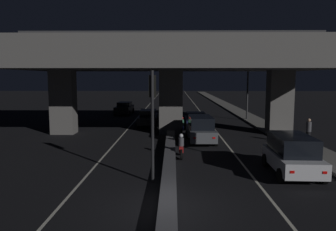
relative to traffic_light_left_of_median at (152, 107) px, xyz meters
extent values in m
plane|color=black|center=(0.72, -2.91, -3.35)|extent=(200.00, 200.00, 0.00)
cube|color=beige|center=(-3.19, 32.09, -3.35)|extent=(0.12, 126.00, 0.00)
cube|color=beige|center=(4.62, 32.09, -3.35)|extent=(0.12, 126.00, 0.00)
cube|color=#4C4C51|center=(0.72, 32.09, -3.16)|extent=(0.63, 126.00, 0.38)
cube|color=slate|center=(9.57, 25.09, -3.28)|extent=(2.15, 126.00, 0.15)
cube|color=#5B5956|center=(-8.11, 12.52, -0.75)|extent=(1.87, 1.43, 5.20)
cube|color=#5B5956|center=(9.54, 12.52, -0.75)|extent=(1.87, 1.43, 5.20)
cube|color=#5B5956|center=(0.72, 12.52, -0.75)|extent=(1.87, 1.43, 5.20)
cube|color=#5B5956|center=(0.72, 12.52, 2.94)|extent=(24.35, 11.78, 2.19)
cube|color=#333335|center=(0.72, 12.52, 4.49)|extent=(24.35, 0.40, 0.90)
cylinder|color=black|center=(0.00, -0.10, -0.90)|extent=(0.14, 0.14, 4.91)
cube|color=black|center=(0.00, 0.08, 0.89)|extent=(0.30, 0.28, 0.95)
sphere|color=red|center=(0.00, 0.23, 1.18)|extent=(0.18, 0.18, 0.18)
sphere|color=black|center=(0.00, 0.23, 0.89)|extent=(0.18, 0.18, 0.18)
sphere|color=black|center=(0.00, 0.23, 0.59)|extent=(0.18, 0.18, 0.18)
cylinder|color=#2D2D30|center=(8.86, 21.09, 0.52)|extent=(0.18, 0.18, 7.74)
cylinder|color=#2D2D30|center=(7.66, 21.09, 4.23)|extent=(2.40, 0.10, 0.10)
ellipsoid|color=#F2B759|center=(6.46, 21.09, 4.13)|extent=(0.56, 0.32, 0.24)
cube|color=silver|center=(6.58, 1.25, -2.67)|extent=(2.04, 4.25, 0.70)
cube|color=black|center=(6.58, 1.36, -1.90)|extent=(1.77, 3.07, 0.84)
cylinder|color=black|center=(5.71, 2.67, -3.02)|extent=(0.23, 0.67, 0.66)
cylinder|color=black|center=(7.55, 2.59, -3.02)|extent=(0.23, 0.67, 0.66)
cylinder|color=black|center=(5.60, -0.09, -3.02)|extent=(0.23, 0.67, 0.66)
cylinder|color=black|center=(7.45, -0.16, -3.02)|extent=(0.23, 0.67, 0.66)
cube|color=red|center=(5.84, -0.82, -2.63)|extent=(0.18, 0.04, 0.11)
cube|color=red|center=(7.16, -0.87, -2.63)|extent=(0.18, 0.04, 0.11)
cube|color=#515459|center=(2.87, 9.07, -2.69)|extent=(1.91, 4.38, 0.75)
cube|color=black|center=(2.87, 9.18, -1.91)|extent=(1.66, 3.16, 0.81)
cylinder|color=black|center=(1.95, 10.47, -3.06)|extent=(0.22, 0.59, 0.58)
cylinder|color=black|center=(3.70, 10.52, -3.06)|extent=(0.22, 0.59, 0.58)
cylinder|color=black|center=(2.04, 7.61, -3.06)|extent=(0.22, 0.59, 0.58)
cylinder|color=black|center=(3.79, 7.67, -3.06)|extent=(0.22, 0.59, 0.58)
cube|color=red|center=(2.31, 6.88, -2.65)|extent=(0.18, 0.04, 0.11)
cube|color=red|center=(3.56, 6.91, -2.65)|extent=(0.18, 0.04, 0.11)
cube|color=#141938|center=(2.94, 15.50, -2.72)|extent=(1.85, 4.04, 0.58)
cube|color=black|center=(2.94, 15.40, -2.16)|extent=(1.63, 1.62, 0.54)
cylinder|color=black|center=(2.04, 16.83, -3.01)|extent=(0.20, 0.69, 0.69)
cylinder|color=black|center=(3.84, 16.84, -3.01)|extent=(0.20, 0.69, 0.69)
cylinder|color=black|center=(2.05, 14.17, -3.01)|extent=(0.20, 0.69, 0.69)
cylinder|color=black|center=(3.85, 14.17, -3.01)|extent=(0.20, 0.69, 0.69)
cube|color=red|center=(2.31, 13.47, -2.69)|extent=(0.18, 0.03, 0.11)
cube|color=red|center=(3.60, 13.48, -2.69)|extent=(0.18, 0.03, 0.11)
cube|color=black|center=(-1.51, 17.00, -2.69)|extent=(1.70, 4.78, 0.67)
cube|color=black|center=(-1.52, 17.24, -2.10)|extent=(1.48, 2.30, 0.51)
cylinder|color=black|center=(-0.69, 15.43, -3.03)|extent=(0.21, 0.65, 0.65)
cylinder|color=black|center=(-2.31, 15.42, -3.03)|extent=(0.21, 0.65, 0.65)
cylinder|color=black|center=(-0.71, 18.58, -3.03)|extent=(0.21, 0.65, 0.65)
cylinder|color=black|center=(-2.34, 18.57, -3.03)|extent=(0.21, 0.65, 0.65)
cube|color=white|center=(-0.95, 19.40, -2.79)|extent=(0.18, 0.03, 0.11)
cube|color=white|center=(-2.12, 19.39, -2.79)|extent=(0.18, 0.03, 0.11)
cube|color=black|center=(-5.19, 26.48, -2.66)|extent=(1.91, 4.70, 0.72)
cube|color=black|center=(-5.19, 26.71, -2.06)|extent=(1.63, 2.27, 0.48)
cylinder|color=black|center=(-4.36, 24.92, -3.02)|extent=(0.22, 0.67, 0.67)
cylinder|color=black|center=(-6.11, 24.96, -3.02)|extent=(0.22, 0.67, 0.67)
cylinder|color=black|center=(-4.28, 27.99, -3.02)|extent=(0.22, 0.67, 0.67)
cylinder|color=black|center=(-6.03, 28.03, -3.02)|extent=(0.22, 0.67, 0.67)
cube|color=white|center=(-4.51, 28.80, -2.77)|extent=(0.18, 0.03, 0.11)
cube|color=white|center=(-5.76, 28.83, -2.77)|extent=(0.18, 0.03, 0.11)
cylinder|color=black|center=(1.35, 5.11, -3.06)|extent=(0.09, 0.59, 0.59)
cylinder|color=black|center=(1.37, 3.96, -3.06)|extent=(0.11, 0.59, 0.59)
cube|color=maroon|center=(1.36, 4.53, -2.84)|extent=(0.25, 0.88, 0.32)
cylinder|color=#3F3F44|center=(1.36, 4.53, -2.44)|extent=(0.33, 0.33, 0.47)
sphere|color=silver|center=(1.36, 4.53, -2.08)|extent=(0.24, 0.24, 0.24)
cube|color=red|center=(1.37, 3.91, -2.84)|extent=(0.08, 0.03, 0.08)
cylinder|color=black|center=(1.67, 13.17, -3.09)|extent=(0.11, 0.54, 0.53)
cylinder|color=black|center=(1.58, 11.79, -3.09)|extent=(0.13, 0.54, 0.53)
cube|color=navy|center=(1.62, 12.48, -2.87)|extent=(0.31, 1.07, 0.32)
cylinder|color=#26593F|center=(1.62, 12.48, -2.43)|extent=(0.34, 0.34, 0.54)
sphere|color=#B21919|center=(1.62, 12.48, -2.04)|extent=(0.24, 0.24, 0.24)
cube|color=red|center=(1.58, 11.74, -2.87)|extent=(0.08, 0.04, 0.08)
cylinder|color=black|center=(1.42, 19.21, -3.09)|extent=(0.09, 0.52, 0.52)
cylinder|color=black|center=(1.44, 18.00, -3.09)|extent=(0.11, 0.52, 0.52)
cube|color=silver|center=(1.43, 18.60, -2.87)|extent=(0.26, 0.93, 0.32)
cylinder|color=navy|center=(1.43, 18.60, -2.43)|extent=(0.33, 0.33, 0.57)
sphere|color=black|center=(1.43, 18.60, -2.02)|extent=(0.24, 0.24, 0.24)
cube|color=red|center=(1.44, 17.95, -2.87)|extent=(0.08, 0.03, 0.08)
cylinder|color=black|center=(10.09, 7.96, -2.80)|extent=(0.29, 0.29, 0.81)
cylinder|color=#3F3F44|center=(10.09, 7.96, -2.06)|extent=(0.34, 0.34, 0.67)
sphere|color=tan|center=(10.09, 7.96, -1.61)|extent=(0.22, 0.22, 0.22)
camera|label=1|loc=(0.89, -14.07, 1.27)|focal=35.00mm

